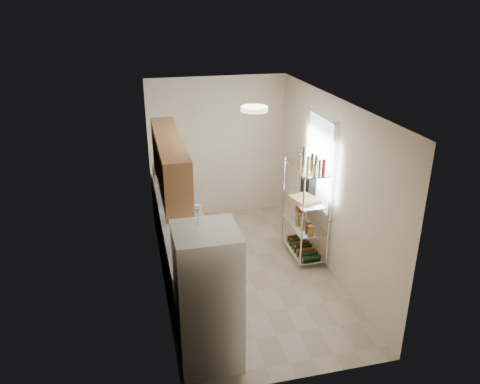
# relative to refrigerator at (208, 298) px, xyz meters

# --- Properties ---
(room) EXTENTS (2.52, 4.42, 2.62)m
(room) POSITION_rel_refrigerator_xyz_m (0.87, 1.65, 0.47)
(room) COLOR #B3A791
(room) RESTS_ON ground
(counter_run) EXTENTS (0.63, 3.51, 0.90)m
(counter_run) POSITION_rel_refrigerator_xyz_m (-0.05, 2.09, -0.38)
(counter_run) COLOR #B67E4D
(counter_run) RESTS_ON ground
(upper_cabinets) EXTENTS (0.33, 2.20, 0.72)m
(upper_cabinets) POSITION_rel_refrigerator_xyz_m (-0.18, 1.75, 0.98)
(upper_cabinets) COLOR #B67E4D
(upper_cabinets) RESTS_ON room
(range_hood) EXTENTS (0.50, 0.60, 0.12)m
(range_hood) POSITION_rel_refrigerator_xyz_m (-0.13, 2.55, 0.56)
(range_hood) COLOR #B7BABC
(range_hood) RESTS_ON room
(window) EXTENTS (0.06, 1.00, 1.46)m
(window) POSITION_rel_refrigerator_xyz_m (2.10, 2.00, 0.72)
(window) COLOR white
(window) RESTS_ON room
(bakers_rack) EXTENTS (0.45, 0.90, 1.73)m
(bakers_rack) POSITION_rel_refrigerator_xyz_m (1.88, 1.95, 0.28)
(bakers_rack) COLOR silver
(bakers_rack) RESTS_ON ground
(ceiling_dome) EXTENTS (0.34, 0.34, 0.05)m
(ceiling_dome) POSITION_rel_refrigerator_xyz_m (0.87, 1.35, 1.74)
(ceiling_dome) COLOR white
(ceiling_dome) RESTS_ON room
(refrigerator) EXTENTS (0.68, 0.68, 1.66)m
(refrigerator) POSITION_rel_refrigerator_xyz_m (0.00, 0.00, 0.00)
(refrigerator) COLOR silver
(refrigerator) RESTS_ON ground
(wine_glass_a) EXTENTS (0.07, 0.07, 0.20)m
(wine_glass_a) POSITION_rel_refrigerator_xyz_m (-0.06, 0.14, 0.93)
(wine_glass_a) COLOR silver
(wine_glass_a) RESTS_ON refrigerator
(wine_glass_b) EXTENTS (0.08, 0.08, 0.21)m
(wine_glass_b) POSITION_rel_refrigerator_xyz_m (-0.05, 0.17, 0.93)
(wine_glass_b) COLOR silver
(wine_glass_b) RESTS_ON refrigerator
(rice_cooker) EXTENTS (0.23, 0.23, 0.19)m
(rice_cooker) POSITION_rel_refrigerator_xyz_m (-0.05, 1.89, 0.16)
(rice_cooker) COLOR silver
(rice_cooker) RESTS_ON counter_run
(frying_pan_large) EXTENTS (0.29, 0.29, 0.04)m
(frying_pan_large) POSITION_rel_refrigerator_xyz_m (-0.15, 2.48, 0.09)
(frying_pan_large) COLOR black
(frying_pan_large) RESTS_ON counter_run
(frying_pan_small) EXTENTS (0.24, 0.24, 0.04)m
(frying_pan_small) POSITION_rel_refrigerator_xyz_m (-0.05, 2.73, 0.09)
(frying_pan_small) COLOR black
(frying_pan_small) RESTS_ON counter_run
(cutting_board) EXTENTS (0.43, 0.50, 0.03)m
(cutting_board) POSITION_rel_refrigerator_xyz_m (1.83, 1.88, 0.20)
(cutting_board) COLOR tan
(cutting_board) RESTS_ON bakers_rack
(espresso_machine) EXTENTS (0.21, 0.27, 0.29)m
(espresso_machine) POSITION_rel_refrigerator_xyz_m (2.02, 2.22, 0.33)
(espresso_machine) COLOR black
(espresso_machine) RESTS_ON bakers_rack
(storage_bag) EXTENTS (0.13, 0.17, 0.18)m
(storage_bag) POSITION_rel_refrigerator_xyz_m (1.92, 2.28, -0.18)
(storage_bag) COLOR maroon
(storage_bag) RESTS_ON bakers_rack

